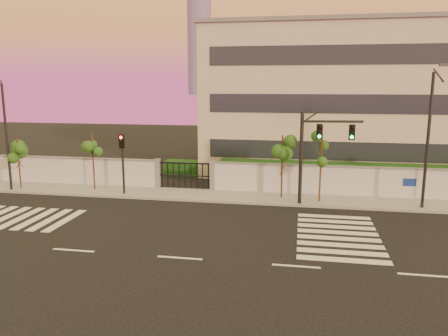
% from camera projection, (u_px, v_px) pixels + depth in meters
% --- Properties ---
extents(ground, '(120.00, 120.00, 0.00)m').
position_uv_depth(ground, '(180.00, 258.00, 18.96)').
color(ground, black).
rests_on(ground, ground).
extents(sidewalk, '(60.00, 3.00, 0.15)m').
position_uv_depth(sidewalk, '(223.00, 196.00, 29.10)').
color(sidewalk, gray).
rests_on(sidewalk, ground).
extents(perimeter_wall, '(60.00, 0.36, 2.20)m').
position_uv_depth(perimeter_wall, '(228.00, 177.00, 30.34)').
color(perimeter_wall, silver).
rests_on(perimeter_wall, ground).
extents(hedge_row, '(41.00, 4.25, 1.80)m').
position_uv_depth(hedge_row, '(248.00, 173.00, 32.85)').
color(hedge_row, '#153710').
rests_on(hedge_row, ground).
extents(institutional_building, '(24.40, 12.40, 12.25)m').
position_uv_depth(institutional_building, '(350.00, 99.00, 37.49)').
color(institutional_building, beige).
rests_on(institutional_building, ground).
extents(distant_skyscraper, '(16.00, 16.00, 118.00)m').
position_uv_depth(distant_skyscraper, '(199.00, 0.00, 289.01)').
color(distant_skyscraper, slate).
rests_on(distant_skyscraper, ground).
extents(road_markings, '(57.00, 7.62, 0.02)m').
position_uv_depth(road_markings, '(170.00, 228.00, 22.87)').
color(road_markings, silver).
rests_on(road_markings, ground).
extents(street_tree_b, '(1.38, 1.10, 3.74)m').
position_uv_depth(street_tree_b, '(18.00, 152.00, 30.55)').
color(street_tree_b, '#382314').
rests_on(street_tree_b, ground).
extents(street_tree_c, '(1.31, 1.04, 4.15)m').
position_uv_depth(street_tree_c, '(93.00, 148.00, 30.22)').
color(street_tree_c, '#382314').
rests_on(street_tree_c, ground).
extents(street_tree_d, '(1.31, 1.04, 4.23)m').
position_uv_depth(street_tree_d, '(283.00, 153.00, 27.95)').
color(street_tree_d, '#382314').
rests_on(street_tree_d, ground).
extents(street_tree_e, '(1.34, 1.06, 4.91)m').
position_uv_depth(street_tree_e, '(322.00, 147.00, 26.91)').
color(street_tree_e, '#382314').
rests_on(street_tree_e, ground).
extents(traffic_signal_main, '(3.68, 0.52, 5.82)m').
position_uv_depth(traffic_signal_main, '(314.00, 147.00, 26.28)').
color(traffic_signal_main, black).
rests_on(traffic_signal_main, ground).
extents(traffic_signal_secondary, '(0.33, 0.33, 4.27)m').
position_uv_depth(traffic_signal_secondary, '(122.00, 156.00, 29.04)').
color(traffic_signal_secondary, black).
rests_on(traffic_signal_secondary, ground).
extents(streetlight_west, '(0.47, 1.89, 7.86)m').
position_uv_depth(streetlight_west, '(4.00, 132.00, 29.69)').
color(streetlight_west, black).
rests_on(streetlight_west, ground).
extents(streetlight_east, '(0.51, 2.04, 8.50)m').
position_uv_depth(streetlight_east, '(429.00, 134.00, 25.18)').
color(streetlight_east, black).
rests_on(streetlight_east, ground).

